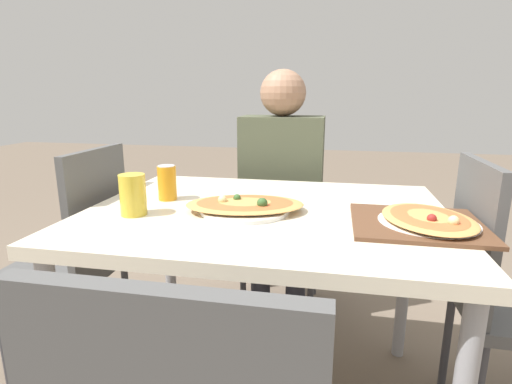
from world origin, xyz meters
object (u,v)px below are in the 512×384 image
at_px(chair_side_left, 78,252).
at_px(dining_table, 266,230).
at_px(person_seated, 281,176).
at_px(chair_side_right, 503,288).
at_px(pizza_main, 245,206).
at_px(pizza_second, 428,220).
at_px(soda_can, 167,183).
at_px(drink_glass, 133,195).
at_px(chair_far_seated, 284,211).

bearing_deg(chair_side_left, dining_table, -94.62).
bearing_deg(person_seated, chair_side_right, 142.91).
bearing_deg(pizza_main, pizza_second, -4.46).
height_order(chair_side_left, pizza_main, chair_side_left).
bearing_deg(soda_can, drink_glass, -98.60).
bearing_deg(pizza_main, drink_glass, -162.98).
distance_m(chair_far_seated, pizza_second, 1.05).
bearing_deg(pizza_second, chair_side_right, 26.30).
bearing_deg(dining_table, pizza_second, -9.57).
bearing_deg(chair_far_seated, soda_can, 65.69).
bearing_deg(soda_can, chair_side_left, 178.61).
bearing_deg(chair_side_right, drink_glass, -80.33).
xyz_separation_m(dining_table, chair_side_left, (-0.77, 0.06, -0.17)).
relative_size(chair_far_seated, person_seated, 0.75).
bearing_deg(pizza_second, pizza_main, 175.54).
distance_m(dining_table, pizza_second, 0.51).
bearing_deg(pizza_main, chair_side_right, 6.60).
relative_size(soda_can, drink_glass, 0.96).
distance_m(chair_side_right, drink_glass, 1.23).
xyz_separation_m(chair_side_left, soda_can, (0.40, -0.01, 0.30)).
relative_size(person_seated, pizza_main, 2.95).
bearing_deg(drink_glass, person_seated, 66.05).
relative_size(dining_table, pizza_second, 3.18).
distance_m(chair_side_left, pizza_second, 1.30).
bearing_deg(chair_side_right, dining_table, -85.76).
bearing_deg(drink_glass, soda_can, 81.40).
distance_m(chair_far_seated, pizza_main, 0.87).
distance_m(person_seated, pizza_second, 0.92).
distance_m(chair_far_seated, chair_side_right, 1.09).
distance_m(soda_can, pizza_second, 0.87).
distance_m(chair_side_left, chair_side_right, 1.55).
relative_size(dining_table, chair_side_left, 1.26).
bearing_deg(chair_side_right, pizza_second, -63.70).
xyz_separation_m(soda_can, pizza_second, (0.86, -0.14, -0.04)).
xyz_separation_m(chair_far_seated, pizza_main, (-0.02, -0.83, 0.26)).
height_order(person_seated, soda_can, person_seated).
xyz_separation_m(dining_table, chair_far_seated, (-0.04, 0.79, -0.17)).
xyz_separation_m(chair_side_right, drink_glass, (-1.17, -0.20, 0.31)).
relative_size(chair_side_right, soda_can, 7.48).
distance_m(chair_side_right, person_seated, 1.04).
bearing_deg(chair_far_seated, dining_table, 92.81).
bearing_deg(person_seated, pizza_second, 125.04).
xyz_separation_m(chair_side_right, pizza_second, (-0.28, -0.14, 0.26)).
bearing_deg(soda_can, pizza_second, -8.94).
relative_size(pizza_main, soda_can, 3.39).
bearing_deg(chair_side_left, chair_far_seated, -45.39).
height_order(chair_far_seated, pizza_second, chair_far_seated).
height_order(soda_can, drink_glass, drink_glass).
height_order(chair_far_seated, drink_glass, chair_far_seated).
relative_size(chair_side_right, pizza_main, 2.21).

